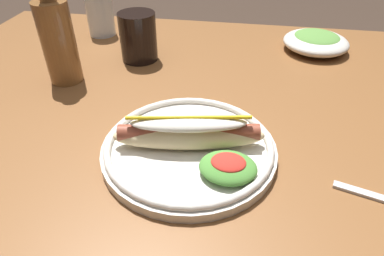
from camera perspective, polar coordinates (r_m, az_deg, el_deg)
name	(u,v)px	position (r m, az deg, el deg)	size (l,w,h in m)	color
dining_table	(172,138)	(0.75, -3.43, -1.67)	(1.22, 0.94, 0.74)	brown
hot_dog_plate	(191,145)	(0.54, -0.19, -2.82)	(0.28, 0.28, 0.08)	silver
soda_cup	(138,37)	(0.85, -9.02, 14.90)	(0.09, 0.09, 0.11)	black
water_cup	(100,14)	(1.03, -15.20, 17.96)	(0.07, 0.07, 0.11)	silver
glass_bottle	(58,38)	(0.78, -21.64, 13.83)	(0.07, 0.07, 0.25)	brown
side_bowl	(316,41)	(0.96, 20.11, 13.52)	(0.16, 0.16, 0.05)	silver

